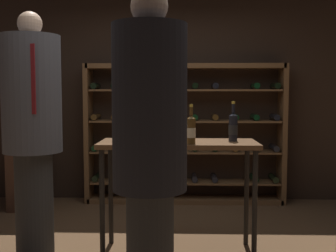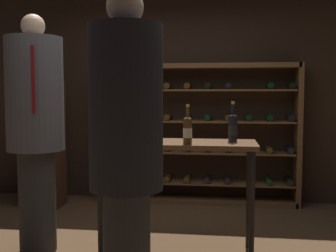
# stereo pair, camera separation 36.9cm
# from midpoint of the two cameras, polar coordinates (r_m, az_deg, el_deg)

# --- Properties ---
(back_wall) EXTENTS (5.91, 0.10, 2.93)m
(back_wall) POSITION_cam_midpoint_polar(r_m,az_deg,el_deg) (5.53, -2.29, 5.19)
(back_wall) COLOR #332319
(back_wall) RESTS_ON ground
(wine_rack) EXTENTS (2.53, 0.32, 1.76)m
(wine_rack) POSITION_cam_midpoint_polar(r_m,az_deg,el_deg) (5.33, 0.23, -1.10)
(wine_rack) COLOR brown
(wine_rack) RESTS_ON ground
(tasting_table) EXTENTS (1.35, 0.53, 0.98)m
(tasting_table) POSITION_cam_midpoint_polar(r_m,az_deg,el_deg) (3.62, -1.52, -4.02)
(tasting_table) COLOR brown
(tasting_table) RESTS_ON ground
(person_host_in_suit) EXTENTS (0.49, 0.49, 2.07)m
(person_host_in_suit) POSITION_cam_midpoint_polar(r_m,az_deg,el_deg) (3.76, -20.68, 0.38)
(person_host_in_suit) COLOR #2D2D2D
(person_host_in_suit) RESTS_ON ground
(person_guest_khaki) EXTENTS (0.42, 0.42, 1.97)m
(person_guest_khaki) POSITION_cam_midpoint_polar(r_m,az_deg,el_deg) (2.36, -6.99, -2.87)
(person_guest_khaki) COLOR #2C2C2C
(person_guest_khaki) RESTS_ON ground
(display_cabinet) EXTENTS (0.44, 0.36, 1.56)m
(display_cabinet) POSITION_cam_midpoint_polar(r_m,az_deg,el_deg) (5.33, -20.35, -2.44)
(display_cabinet) COLOR #4C2D1E
(display_cabinet) RESTS_ON ground
(wine_bottle_red_label) EXTENTS (0.08, 0.08, 0.35)m
(wine_bottle_red_label) POSITION_cam_midpoint_polar(r_m,az_deg,el_deg) (3.62, 5.98, -0.13)
(wine_bottle_red_label) COLOR black
(wine_bottle_red_label) RESTS_ON tasting_table
(wine_bottle_amber_reserve) EXTENTS (0.08, 0.08, 0.38)m
(wine_bottle_amber_reserve) POSITION_cam_midpoint_polar(r_m,az_deg,el_deg) (3.69, -9.45, 0.13)
(wine_bottle_amber_reserve) COLOR black
(wine_bottle_amber_reserve) RESTS_ON tasting_table
(wine_bottle_black_capsule) EXTENTS (0.07, 0.07, 0.33)m
(wine_bottle_black_capsule) POSITION_cam_midpoint_polar(r_m,az_deg,el_deg) (3.40, 0.07, -0.52)
(wine_bottle_black_capsule) COLOR #4C3314
(wine_bottle_black_capsule) RESTS_ON tasting_table
(wine_glass_stemmed_center) EXTENTS (0.09, 0.09, 0.14)m
(wine_glass_stemmed_center) POSITION_cam_midpoint_polar(r_m,az_deg,el_deg) (3.72, -7.21, -0.32)
(wine_glass_stemmed_center) COLOR silver
(wine_glass_stemmed_center) RESTS_ON tasting_table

